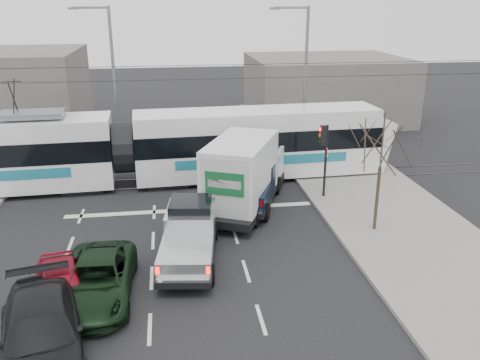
{
  "coord_description": "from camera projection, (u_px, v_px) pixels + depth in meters",
  "views": [
    {
      "loc": [
        -0.85,
        -16.1,
        9.33
      ],
      "look_at": [
        2.17,
        4.83,
        1.8
      ],
      "focal_mm": 38.0,
      "sensor_mm": 36.0,
      "label": 1
    }
  ],
  "objects": [
    {
      "name": "tram",
      "position": [
        123.0,
        149.0,
        26.4
      ],
      "size": [
        27.61,
        4.02,
        5.62
      ],
      "rotation": [
        0.0,
        0.0,
        0.05
      ],
      "color": "white",
      "rests_on": "ground"
    },
    {
      "name": "catenary",
      "position": [
        184.0,
        111.0,
        26.28
      ],
      "size": [
        60.0,
        0.2,
        7.0
      ],
      "color": "black",
      "rests_on": "ground"
    },
    {
      "name": "dark_car",
      "position": [
        41.0,
        334.0,
        13.75
      ],
      "size": [
        3.32,
        5.72,
        1.56
      ],
      "primitive_type": "imported",
      "rotation": [
        0.0,
        0.0,
        0.22
      ],
      "color": "black",
      "rests_on": "ground"
    },
    {
      "name": "green_car",
      "position": [
        97.0,
        280.0,
        16.6
      ],
      "size": [
        2.38,
        4.95,
        1.36
      ],
      "primitive_type": "imported",
      "rotation": [
        0.0,
        0.0,
        -0.03
      ],
      "color": "black",
      "rests_on": "ground"
    },
    {
      "name": "red_car",
      "position": [
        61.0,
        285.0,
        16.31
      ],
      "size": [
        2.4,
        4.14,
        1.32
      ],
      "primitive_type": "imported",
      "rotation": [
        0.0,
        0.0,
        0.23
      ],
      "color": "maroon",
      "rests_on": "ground"
    },
    {
      "name": "building_right",
      "position": [
        325.0,
        88.0,
        41.41
      ],
      "size": [
        12.0,
        10.0,
        5.0
      ],
      "primitive_type": "cube",
      "color": "slate",
      "rests_on": "ground"
    },
    {
      "name": "bare_tree",
      "position": [
        382.0,
        146.0,
        20.34
      ],
      "size": [
        2.4,
        2.4,
        5.0
      ],
      "color": "#47382B",
      "rests_on": "ground"
    },
    {
      "name": "sidewalk_right",
      "position": [
        434.0,
        256.0,
        19.44
      ],
      "size": [
        6.0,
        60.0,
        0.15
      ],
      "primitive_type": "cube",
      "color": "gray",
      "rests_on": "ground"
    },
    {
      "name": "box_truck",
      "position": [
        244.0,
        174.0,
        23.52
      ],
      "size": [
        5.05,
        7.29,
        3.46
      ],
      "rotation": [
        0.0,
        0.0,
        -0.43
      ],
      "color": "black",
      "rests_on": "ground"
    },
    {
      "name": "ground",
      "position": [
        199.0,
        274.0,
        18.25
      ],
      "size": [
        120.0,
        120.0,
        0.0
      ],
      "primitive_type": "plane",
      "color": "black",
      "rests_on": "ground"
    },
    {
      "name": "navy_pickup",
      "position": [
        254.0,
        181.0,
        24.39
      ],
      "size": [
        3.72,
        5.72,
        2.27
      ],
      "rotation": [
        0.0,
        0.0,
        -0.36
      ],
      "color": "black",
      "rests_on": "ground"
    },
    {
      "name": "street_lamp_far",
      "position": [
        111.0,
        73.0,
        30.89
      ],
      "size": [
        2.38,
        0.25,
        9.0
      ],
      "color": "slate",
      "rests_on": "ground"
    },
    {
      "name": "street_lamp_near",
      "position": [
        303.0,
        74.0,
        30.58
      ],
      "size": [
        2.38,
        0.25,
        9.0
      ],
      "color": "slate",
      "rests_on": "ground"
    },
    {
      "name": "silver_pickup",
      "position": [
        190.0,
        232.0,
        19.28
      ],
      "size": [
        2.58,
        5.71,
        2.0
      ],
      "rotation": [
        0.0,
        0.0,
        -0.13
      ],
      "color": "black",
      "rests_on": "ground"
    },
    {
      "name": "traffic_signal",
      "position": [
        324.0,
        146.0,
        24.26
      ],
      "size": [
        0.44,
        0.44,
        3.6
      ],
      "color": "black",
      "rests_on": "ground"
    },
    {
      "name": "rails",
      "position": [
        187.0,
        181.0,
        27.57
      ],
      "size": [
        60.0,
        1.6,
        0.03
      ],
      "primitive_type": "cube",
      "color": "#33302D",
      "rests_on": "ground"
    }
  ]
}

